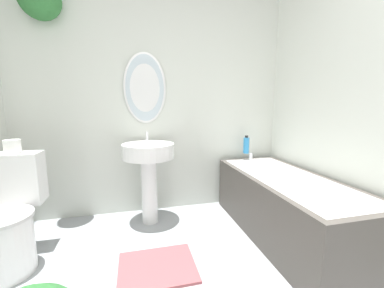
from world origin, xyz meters
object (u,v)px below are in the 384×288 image
at_px(bathtub, 286,205).
at_px(shampoo_bottle, 246,145).
at_px(toilet, 8,221).
at_px(toilet_paper_roll, 12,146).
at_px(pedestal_sink, 149,163).

xyz_separation_m(bathtub, shampoo_bottle, (-0.05, 0.69, 0.42)).
distance_m(toilet, toilet_paper_roll, 0.53).
bearing_deg(pedestal_sink, toilet_paper_roll, -167.16).
bearing_deg(shampoo_bottle, pedestal_sink, -171.89).
relative_size(shampoo_bottle, toilet_paper_roll, 1.82).
distance_m(bathtub, toilet_paper_roll, 2.24).
height_order(toilet, shampoo_bottle, shampoo_bottle).
bearing_deg(toilet_paper_roll, shampoo_bottle, 10.40).
bearing_deg(bathtub, shampoo_bottle, 94.17).
relative_size(pedestal_sink, bathtub, 0.58).
bearing_deg(toilet_paper_roll, bathtub, -8.05).
bearing_deg(toilet, toilet_paper_roll, 90.00).
xyz_separation_m(pedestal_sink, shampoo_bottle, (1.09, 0.16, 0.11)).
relative_size(pedestal_sink, shampoo_bottle, 4.42).
height_order(toilet, bathtub, toilet).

